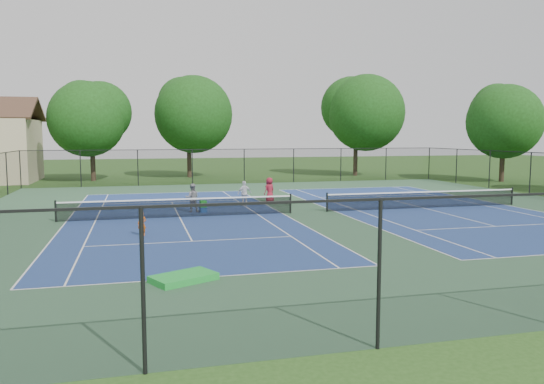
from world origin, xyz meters
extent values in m
plane|color=#234716|center=(0.00, 0.00, 0.00)|extent=(140.00, 140.00, 0.00)
cube|color=#325A3A|center=(0.00, 0.00, 0.00)|extent=(36.00, 36.00, 0.01)
cube|color=navy|center=(-7.00, 0.00, 0.01)|extent=(10.97, 23.77, 0.00)
cube|color=white|center=(-7.00, 11.88, 0.01)|extent=(10.97, 0.06, 0.00)
cube|color=white|center=(-7.00, -11.88, 0.01)|extent=(10.97, 0.06, 0.00)
cube|color=white|center=(-12.48, 0.00, 0.01)|extent=(0.06, 23.77, 0.00)
cube|color=white|center=(-1.51, 0.00, 0.01)|extent=(0.06, 23.77, 0.00)
cube|color=white|center=(-11.12, 0.00, 0.01)|extent=(0.06, 23.77, 0.00)
cube|color=white|center=(-2.88, 0.00, 0.01)|extent=(0.06, 23.77, 0.00)
cube|color=white|center=(-7.00, 6.40, 0.01)|extent=(8.23, 0.06, 0.00)
cube|color=white|center=(-7.00, -6.40, 0.01)|extent=(8.23, 0.06, 0.00)
cube|color=white|center=(-7.00, 0.00, 0.01)|extent=(0.06, 12.80, 0.00)
cylinder|color=black|center=(-12.95, 0.00, 0.54)|extent=(0.10, 0.10, 1.07)
cylinder|color=black|center=(-1.05, 0.00, 0.54)|extent=(0.10, 0.10, 1.07)
cube|color=black|center=(-7.00, 0.00, 0.47)|extent=(11.90, 0.01, 0.90)
cube|color=white|center=(-7.00, 0.00, 0.95)|extent=(11.90, 0.04, 0.07)
cube|color=navy|center=(7.00, 0.00, 0.01)|extent=(10.97, 23.77, 0.00)
cube|color=white|center=(7.00, 11.88, 0.01)|extent=(10.97, 0.06, 0.00)
cube|color=white|center=(1.51, 0.00, 0.01)|extent=(0.06, 23.77, 0.00)
cube|color=white|center=(12.48, 0.00, 0.01)|extent=(0.06, 23.77, 0.00)
cube|color=white|center=(2.88, 0.00, 0.01)|extent=(0.06, 23.77, 0.00)
cube|color=white|center=(11.12, 0.00, 0.01)|extent=(0.06, 23.77, 0.00)
cube|color=white|center=(7.00, 6.40, 0.01)|extent=(8.23, 0.06, 0.00)
cube|color=white|center=(7.00, -6.40, 0.01)|extent=(8.23, 0.06, 0.00)
cube|color=white|center=(7.00, 0.00, 0.01)|extent=(0.06, 12.80, 0.00)
cylinder|color=black|center=(1.05, 0.00, 0.54)|extent=(0.10, 0.10, 1.07)
cylinder|color=black|center=(12.95, 0.00, 0.54)|extent=(0.10, 0.10, 1.07)
cube|color=black|center=(7.00, 0.00, 0.47)|extent=(11.90, 0.01, 0.90)
cube|color=white|center=(7.00, 0.00, 0.95)|extent=(11.90, 0.04, 0.07)
cylinder|color=black|center=(-18.00, 18.00, 1.50)|extent=(0.08, 0.08, 3.00)
cylinder|color=black|center=(-13.50, 18.00, 1.50)|extent=(0.08, 0.08, 3.00)
cylinder|color=black|center=(-9.00, 18.00, 1.50)|extent=(0.08, 0.08, 3.00)
cylinder|color=black|center=(-9.00, -18.00, 1.50)|extent=(0.08, 0.08, 3.00)
cylinder|color=black|center=(-4.50, 18.00, 1.50)|extent=(0.08, 0.08, 3.00)
cylinder|color=black|center=(-4.50, -18.00, 1.50)|extent=(0.08, 0.08, 3.00)
cylinder|color=black|center=(0.00, 18.00, 1.50)|extent=(0.08, 0.08, 3.00)
cylinder|color=black|center=(4.50, 18.00, 1.50)|extent=(0.08, 0.08, 3.00)
cylinder|color=black|center=(9.00, 18.00, 1.50)|extent=(0.08, 0.08, 3.00)
cylinder|color=black|center=(13.50, 18.00, 1.50)|extent=(0.08, 0.08, 3.00)
cylinder|color=black|center=(18.00, 18.00, 1.50)|extent=(0.08, 0.08, 3.00)
cylinder|color=black|center=(18.00, 4.50, 1.50)|extent=(0.08, 0.08, 3.00)
cylinder|color=black|center=(18.00, 9.00, 1.50)|extent=(0.08, 0.08, 3.00)
cylinder|color=black|center=(18.00, 13.50, 1.50)|extent=(0.08, 0.08, 3.00)
cylinder|color=black|center=(-18.00, 13.50, 1.50)|extent=(0.08, 0.08, 3.00)
cube|color=black|center=(0.00, 18.00, 1.50)|extent=(36.00, 0.01, 3.00)
cube|color=black|center=(0.00, 18.00, 3.00)|extent=(36.00, 0.05, 0.05)
cylinder|color=#2D2116|center=(-13.00, 24.00, 1.89)|extent=(0.44, 0.44, 3.78)
sphere|color=#173B10|center=(-13.00, 24.00, 5.65)|extent=(6.80, 6.80, 6.80)
sphere|color=#173B10|center=(-13.00, 24.00, 6.31)|extent=(5.58, 5.58, 5.58)
sphere|color=#173B10|center=(-13.00, 24.00, 6.98)|extent=(4.35, 4.35, 4.35)
cylinder|color=#2D2116|center=(-4.00, 26.00, 2.07)|extent=(0.44, 0.44, 4.14)
sphere|color=#173B10|center=(-4.00, 26.00, 6.23)|extent=(7.60, 7.60, 7.60)
sphere|color=#173B10|center=(-4.00, 26.00, 6.85)|extent=(6.23, 6.23, 6.23)
sphere|color=#173B10|center=(-4.00, 26.00, 7.48)|extent=(4.86, 4.86, 4.86)
cylinder|color=#2D2116|center=(13.00, 24.00, 2.16)|extent=(0.44, 0.44, 4.32)
sphere|color=#173B10|center=(13.00, 24.00, 6.46)|extent=(7.80, 7.80, 7.80)
sphere|color=#173B10|center=(13.00, 24.00, 7.08)|extent=(6.40, 6.40, 6.40)
sphere|color=#173B10|center=(13.00, 24.00, 7.69)|extent=(4.99, 4.99, 4.99)
cylinder|color=#2D2116|center=(23.00, 14.00, 1.80)|extent=(0.44, 0.44, 3.60)
sphere|color=#173B10|center=(23.00, 14.00, 5.41)|extent=(6.60, 6.60, 6.60)
sphere|color=#173B10|center=(23.00, 14.00, 6.09)|extent=(5.41, 5.41, 5.41)
sphere|color=#173B10|center=(23.00, 14.00, 6.76)|extent=(4.22, 4.22, 4.22)
imported|color=#CE560D|center=(-8.91, -4.69, 0.51)|extent=(0.44, 0.37, 1.03)
imported|color=gray|center=(-6.17, 1.70, 0.79)|extent=(0.82, 0.67, 1.58)
imported|color=silver|center=(-2.87, 3.58, 0.75)|extent=(0.94, 0.54, 1.51)
imported|color=maroon|center=(-0.99, 4.93, 0.78)|extent=(0.91, 0.82, 1.56)
cube|color=#16499A|center=(-5.60, 1.45, 0.14)|extent=(0.38, 0.31, 0.28)
cube|color=green|center=(-5.60, 1.45, 0.47)|extent=(0.38, 0.33, 0.38)
cube|color=#169D19|center=(-7.82, -12.12, 0.11)|extent=(2.08, 1.74, 0.19)
camera|label=1|loc=(-9.04, -27.31, 4.24)|focal=35.00mm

